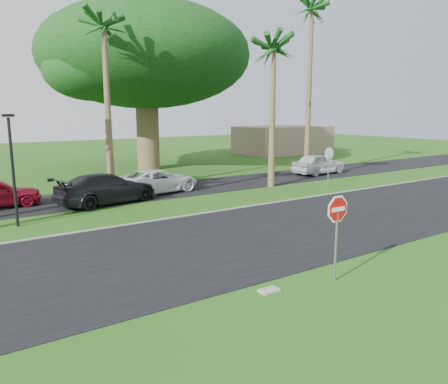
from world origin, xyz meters
TOP-DOWN VIEW (x-y plane):
  - ground at (0.00, 0.00)m, footprint 120.00×120.00m
  - road at (0.00, 2.00)m, footprint 120.00×8.00m
  - parking_strip at (0.00, 12.50)m, footprint 120.00×5.00m
  - curb at (0.00, 6.05)m, footprint 120.00×0.12m
  - stop_sign_near at (0.50, -3.00)m, footprint 1.05×0.07m
  - stop_sign_far at (12.00, 8.00)m, footprint 1.05×0.07m
  - palm_center at (0.00, 14.00)m, footprint 5.00×5.00m
  - palm_right_near at (9.00, 10.00)m, footprint 5.00×5.00m
  - palm_right_far at (15.00, 13.00)m, footprint 5.00×5.00m
  - canopy_tree at (6.00, 22.00)m, footprint 16.50×16.50m
  - streetlight_right at (-6.00, 8.50)m, footprint 0.45×0.25m
  - building_far at (24.00, 26.00)m, footprint 10.00×6.00m
  - car_dark at (-1.36, 10.81)m, footprint 5.74×3.29m
  - car_minivan at (2.06, 12.05)m, footprint 5.37×3.18m
  - car_pickup at (15.47, 12.18)m, footprint 4.68×2.13m
  - utility_slab at (-1.52, -2.55)m, footprint 0.56×0.36m

SIDE VIEW (x-z plane):
  - ground at x=0.00m, z-range 0.00..0.00m
  - road at x=0.00m, z-range 0.00..0.02m
  - parking_strip at x=0.00m, z-range 0.00..0.02m
  - curb at x=0.00m, z-range 0.00..0.06m
  - utility_slab at x=-1.52m, z-range 0.00..0.06m
  - car_minivan at x=2.06m, z-range 0.00..1.40m
  - car_pickup at x=15.47m, z-range 0.00..1.56m
  - car_dark at x=-1.36m, z-range 0.00..1.56m
  - building_far at x=24.00m, z-range 0.00..3.00m
  - stop_sign_near at x=0.50m, z-range 0.46..3.09m
  - stop_sign_far at x=12.00m, z-range 0.46..3.09m
  - streetlight_right at x=-6.00m, z-range 0.33..4.97m
  - palm_right_near at x=9.00m, z-range 3.44..12.94m
  - canopy_tree at x=6.00m, z-range 2.39..15.51m
  - palm_center at x=0.00m, z-range 3.91..14.41m
  - palm_right_far at x=15.00m, z-range 5.08..18.08m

